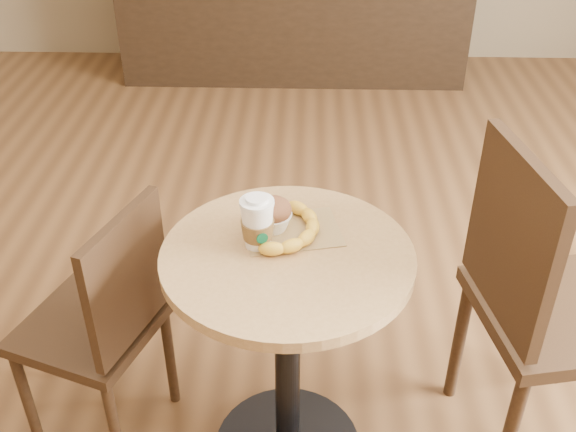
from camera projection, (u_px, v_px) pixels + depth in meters
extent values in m
cylinder|color=black|center=(288.00, 361.00, 1.85)|extent=(0.07, 0.07, 0.72)
cylinder|color=tan|center=(287.00, 257.00, 1.65)|extent=(0.63, 0.63, 0.03)
cube|color=#322011|center=(90.00, 326.00, 1.93)|extent=(0.46, 0.46, 0.04)
cylinder|color=#322011|center=(88.00, 330.00, 2.20)|extent=(0.03, 0.03, 0.40)
cylinder|color=#322011|center=(27.00, 397.00, 1.97)|extent=(0.03, 0.03, 0.40)
cylinder|color=#322011|center=(170.00, 355.00, 2.11)|extent=(0.03, 0.03, 0.40)
cylinder|color=#322011|center=(115.00, 429.00, 1.88)|extent=(0.03, 0.03, 0.40)
cube|color=#322011|center=(127.00, 279.00, 1.76)|extent=(0.14, 0.33, 0.38)
cube|color=#322011|center=(561.00, 313.00, 1.85)|extent=(0.51, 0.51, 0.04)
cylinder|color=#322011|center=(570.00, 326.00, 2.16)|extent=(0.04, 0.04, 0.49)
cylinder|color=#322011|center=(460.00, 338.00, 2.11)|extent=(0.04, 0.04, 0.49)
cube|color=#322011|center=(512.00, 239.00, 1.67)|extent=(0.11, 0.41, 0.46)
cube|color=#9C7D4B|center=(292.00, 231.00, 1.72)|extent=(0.27, 0.23, 0.00)
cylinder|color=white|center=(257.00, 202.00, 1.60)|extent=(0.08, 0.08, 0.01)
cylinder|color=white|center=(257.00, 199.00, 1.59)|extent=(0.05, 0.05, 0.01)
cylinder|color=#08502E|center=(262.00, 238.00, 1.61)|extent=(0.03, 0.01, 0.03)
ellipsoid|color=brown|center=(273.00, 210.00, 1.69)|extent=(0.10, 0.10, 0.06)
ellipsoid|color=#FFF4CB|center=(272.00, 203.00, 1.68)|extent=(0.04, 0.04, 0.02)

